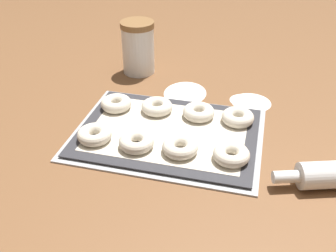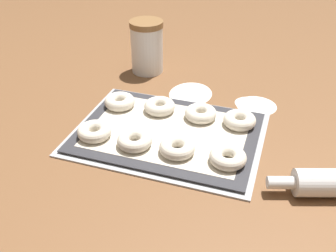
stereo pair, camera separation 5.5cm
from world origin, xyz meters
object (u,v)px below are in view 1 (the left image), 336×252
bagel_back_mid_left (157,107)px  bagel_front_mid_right (180,147)px  bagel_front_far_left (95,135)px  flour_canister (138,47)px  bagel_back_mid_right (199,112)px  bagel_back_far_right (238,117)px  bagel_front_far_right (231,154)px  baking_tray (168,133)px  bagel_back_far_left (116,103)px  bagel_front_mid_left (136,142)px

bagel_back_mid_left → bagel_front_mid_right: bearing=-58.1°
bagel_front_far_left → flour_canister: 0.38m
bagel_front_mid_right → bagel_back_mid_right: size_ratio=1.00×
bagel_back_far_right → bagel_front_far_right: bearing=-89.3°
baking_tray → bagel_back_mid_right: size_ratio=5.61×
baking_tray → bagel_back_mid_left: 0.09m
bagel_front_far_right → bagel_back_mid_right: size_ratio=1.00×
bagel_back_far_left → bagel_front_mid_left: bearing=-55.0°
bagel_back_far_left → bagel_back_mid_right: (0.20, 0.01, 0.00)m
bagel_back_far_left → bagel_back_far_right: (0.30, 0.01, 0.00)m
flour_canister → bagel_back_mid_left: bearing=-62.3°
bagel_front_mid_right → bagel_front_far_right: (0.11, 0.00, 0.00)m
bagel_front_far_left → bagel_back_mid_right: (0.20, 0.15, 0.00)m
baking_tray → bagel_back_mid_left: (-0.05, 0.08, 0.02)m
bagel_back_mid_right → bagel_back_mid_left: bearing=180.0°
bagel_front_far_right → flour_canister: size_ratio=0.50×
bagel_back_mid_right → flour_canister: (-0.22, 0.22, 0.05)m
bagel_front_mid_left → bagel_back_far_right: (0.20, 0.15, 0.00)m
bagel_front_far_left → bagel_back_far_left: (-0.00, 0.14, 0.00)m
bagel_front_mid_left → bagel_front_far_right: same height
bagel_back_far_right → flour_canister: 0.39m
bagel_front_mid_left → bagel_back_mid_left: bearing=88.9°
bagel_front_mid_left → bagel_back_mid_right: same height
bagel_back_mid_left → flour_canister: flour_canister is taller
bagel_back_far_left → bagel_front_far_left: bearing=-89.3°
bagel_front_mid_left → baking_tray: bearing=56.4°
baking_tray → bagel_back_mid_right: bearing=53.6°
bagel_back_far_left → flour_canister: bearing=94.0°
bagel_back_mid_left → baking_tray: bearing=-58.2°
bagel_back_mid_right → bagel_back_far_right: size_ratio=1.00×
bagel_back_mid_right → bagel_front_far_left: bearing=-143.9°
baking_tray → bagel_front_far_left: size_ratio=5.61×
bagel_back_mid_left → bagel_back_mid_right: bearing=-0.0°
baking_tray → bagel_back_far_right: size_ratio=5.61×
bagel_front_far_left → bagel_back_mid_left: same height
bagel_front_mid_left → bagel_back_far_left: 0.17m
bagel_front_mid_right → baking_tray: bearing=121.9°
bagel_back_far_right → flour_canister: bearing=144.3°
baking_tray → bagel_front_mid_right: 0.09m
bagel_front_far_left → bagel_back_mid_right: same height
bagel_front_far_left → bagel_front_mid_right: (0.19, 0.00, 0.00)m
bagel_front_far_right → bagel_back_far_right: 0.14m
bagel_front_mid_left → bagel_back_mid_left: size_ratio=1.00×
bagel_back_mid_left → bagel_back_far_right: size_ratio=1.00×
bagel_front_mid_right → flour_canister: (-0.21, 0.37, 0.05)m
bagel_front_mid_left → bagel_back_mid_left: 0.15m
bagel_front_mid_left → bagel_front_mid_right: 0.09m
baking_tray → bagel_back_mid_left: bagel_back_mid_left is taller
bagel_back_mid_right → bagel_back_far_right: 0.09m
bagel_back_far_right → bagel_back_mid_right: bearing=179.9°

